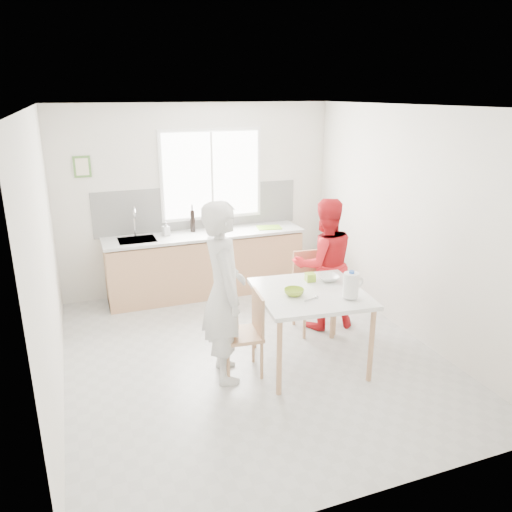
% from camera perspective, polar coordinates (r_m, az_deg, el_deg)
% --- Properties ---
extents(ground, '(4.50, 4.50, 0.00)m').
position_cam_1_polar(ground, '(5.76, -0.52, -11.20)').
color(ground, '#B7B7B2').
rests_on(ground, ground).
extents(room_shell, '(4.50, 4.50, 4.50)m').
position_cam_1_polar(room_shell, '(5.16, -0.57, 4.93)').
color(room_shell, silver).
rests_on(room_shell, ground).
extents(window, '(1.50, 0.06, 1.30)m').
position_cam_1_polar(window, '(7.29, -5.10, 9.24)').
color(window, white).
rests_on(window, room_shell).
extents(backsplash, '(3.00, 0.02, 0.65)m').
position_cam_1_polar(backsplash, '(7.34, -6.54, 5.48)').
color(backsplash, white).
rests_on(backsplash, room_shell).
extents(picture_frame, '(0.22, 0.03, 0.28)m').
position_cam_1_polar(picture_frame, '(7.02, -19.26, 9.61)').
color(picture_frame, '#51803A').
rests_on(picture_frame, room_shell).
extents(kitchen_counter, '(2.84, 0.64, 1.37)m').
position_cam_1_polar(kitchen_counter, '(7.29, -5.78, -1.18)').
color(kitchen_counter, tan).
rests_on(kitchen_counter, ground).
extents(dining_table, '(1.21, 1.21, 0.85)m').
position_cam_1_polar(dining_table, '(5.29, 6.21, -4.91)').
color(dining_table, silver).
rests_on(dining_table, ground).
extents(chair_left, '(0.45, 0.45, 0.88)m').
position_cam_1_polar(chair_left, '(5.22, -1.00, -8.45)').
color(chair_left, tan).
rests_on(chair_left, ground).
extents(chair_far, '(0.50, 0.50, 0.98)m').
position_cam_1_polar(chair_far, '(6.20, 6.50, -3.56)').
color(chair_far, tan).
rests_on(chair_far, ground).
extents(person_white, '(0.51, 0.72, 1.87)m').
position_cam_1_polar(person_white, '(4.99, -3.70, -4.17)').
color(person_white, silver).
rests_on(person_white, ground).
extents(person_red, '(0.86, 0.70, 1.64)m').
position_cam_1_polar(person_red, '(6.18, 7.76, -0.93)').
color(person_red, red).
rests_on(person_red, ground).
extents(bowl_green, '(0.23, 0.23, 0.06)m').
position_cam_1_polar(bowl_green, '(5.14, 4.36, -4.13)').
color(bowl_green, '#93B82A').
rests_on(bowl_green, dining_table).
extents(bowl_white, '(0.26, 0.26, 0.06)m').
position_cam_1_polar(bowl_white, '(5.57, 8.24, -2.49)').
color(bowl_white, silver).
rests_on(bowl_white, dining_table).
extents(milk_jug, '(0.22, 0.16, 0.28)m').
position_cam_1_polar(milk_jug, '(5.09, 10.84, -3.24)').
color(milk_jug, white).
rests_on(milk_jug, dining_table).
extents(green_box, '(0.11, 0.11, 0.09)m').
position_cam_1_polar(green_box, '(5.52, 6.21, -2.43)').
color(green_box, '#8AB429').
rests_on(green_box, dining_table).
extents(spoon, '(0.16, 0.05, 0.01)m').
position_cam_1_polar(spoon, '(5.04, 6.28, -4.93)').
color(spoon, '#A5A5AA').
rests_on(spoon, dining_table).
extents(cutting_board, '(0.39, 0.31, 0.01)m').
position_cam_1_polar(cutting_board, '(7.38, 1.50, 3.28)').
color(cutting_board, '#7CBB2B').
rests_on(cutting_board, kitchen_counter).
extents(wine_bottle_a, '(0.07, 0.07, 0.32)m').
position_cam_1_polar(wine_bottle_a, '(7.20, -7.26, 4.00)').
color(wine_bottle_a, black).
rests_on(wine_bottle_a, kitchen_counter).
extents(wine_bottle_b, '(0.07, 0.07, 0.30)m').
position_cam_1_polar(wine_bottle_b, '(7.19, -4.89, 3.99)').
color(wine_bottle_b, black).
rests_on(wine_bottle_b, kitchen_counter).
extents(jar_amber, '(0.06, 0.06, 0.16)m').
position_cam_1_polar(jar_amber, '(7.28, -5.23, 3.58)').
color(jar_amber, '#985921').
rests_on(jar_amber, kitchen_counter).
extents(soap_bottle, '(0.11, 0.11, 0.19)m').
position_cam_1_polar(soap_bottle, '(7.08, -10.25, 3.10)').
color(soap_bottle, '#999999').
rests_on(soap_bottle, kitchen_counter).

